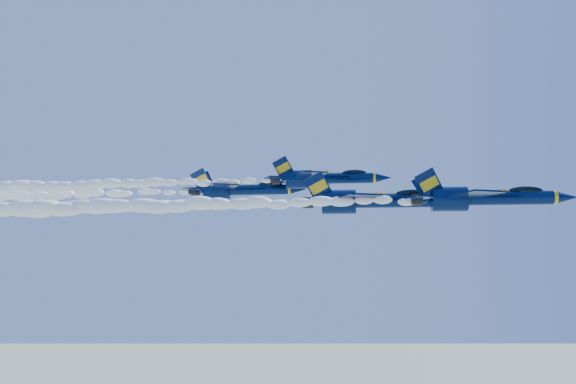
# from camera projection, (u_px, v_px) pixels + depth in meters

# --- Properties ---
(jet_lead) EXTENTS (18.75, 15.38, 6.97)m
(jet_lead) POSITION_uv_depth(u_px,v_px,m) (482.00, 198.00, 64.52)
(jet_lead) COLOR #031138
(smoke_trail_jet_lead) EXTENTS (49.22, 2.39, 2.15)m
(smoke_trail_jet_lead) POSITION_uv_depth(u_px,v_px,m) (205.00, 205.00, 67.83)
(smoke_trail_jet_lead) COLOR white
(jet_second) EXTENTS (19.95, 16.37, 7.41)m
(jet_second) POSITION_uv_depth(u_px,v_px,m) (371.00, 201.00, 70.55)
(jet_second) COLOR #031138
(smoke_trail_jet_second) EXTENTS (49.22, 2.54, 2.29)m
(smoke_trail_jet_second) POSITION_uv_depth(u_px,v_px,m) (117.00, 207.00, 73.91)
(smoke_trail_jet_second) COLOR white
(jet_third) EXTENTS (17.92, 14.70, 6.66)m
(jet_third) POSITION_uv_depth(u_px,v_px,m) (323.00, 178.00, 83.69)
(jet_third) COLOR #031138
(smoke_trail_jet_third) EXTENTS (49.22, 2.28, 2.06)m
(smoke_trail_jet_third) POSITION_uv_depth(u_px,v_px,m) (115.00, 184.00, 86.97)
(smoke_trail_jet_third) COLOR white
(jet_fourth) EXTENTS (18.48, 15.16, 6.87)m
(jet_fourth) POSITION_uv_depth(u_px,v_px,m) (240.00, 190.00, 88.10)
(jet_fourth) COLOR #031138
(smoke_trail_jet_fourth) EXTENTS (49.22, 2.35, 2.12)m
(smoke_trail_jet_fourth) POSITION_uv_depth(u_px,v_px,m) (44.00, 195.00, 91.40)
(smoke_trail_jet_fourth) COLOR white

